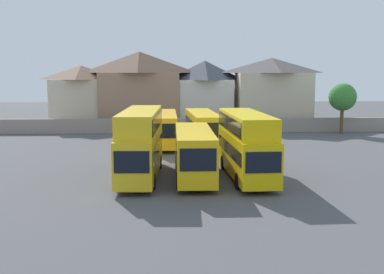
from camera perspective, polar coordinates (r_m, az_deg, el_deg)
ground at (r=52.46m, az=-0.80°, el=-0.56°), size 140.00×140.00×0.00m
depot_boundary_wall at (r=60.20m, az=-1.06°, el=1.38°), size 56.00×0.50×1.80m
bus_1 at (r=34.45m, az=-6.13°, el=-0.37°), size 2.92×11.13×4.90m
bus_2 at (r=34.35m, az=0.25°, el=-1.65°), size 2.69×10.53×3.48m
bus_3 at (r=34.43m, az=6.48°, el=-0.56°), size 2.93×10.63×4.70m
bus_4 at (r=49.75m, az=-3.31°, el=1.20°), size 2.60×11.57×3.36m
bus_5 at (r=49.85m, az=1.29°, el=1.27°), size 3.24×11.65×3.43m
house_terrace_left at (r=67.80m, az=-12.99°, el=4.79°), size 8.22×6.46×8.47m
house_terrace_centre at (r=66.35m, az=-6.24°, el=5.72°), size 11.25×6.73×10.34m
house_terrace_right at (r=67.16m, az=1.54°, el=5.26°), size 7.64×7.50×9.14m
house_terrace_far_right at (r=67.73m, az=9.44°, el=5.33°), size 10.40×8.27×9.52m
tree_left_of_lot at (r=61.69m, az=17.52°, el=4.53°), size 3.39×3.39×6.24m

